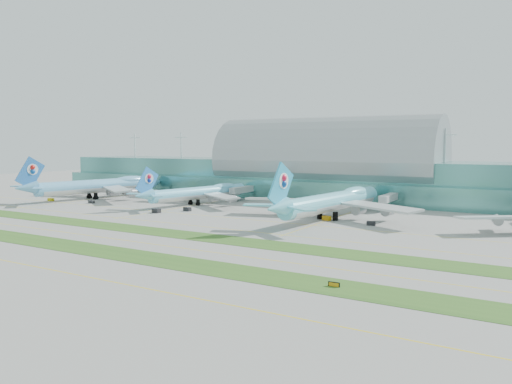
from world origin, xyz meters
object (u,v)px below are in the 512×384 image
Objects in this scene: terminal at (326,171)px; airliner_c at (334,200)px; airliner_b at (200,192)px; taxiway_sign_east at (334,284)px; airliner_a at (100,185)px.

terminal is 76.88m from airliner_c.
terminal reaches higher than airliner_b.
taxiway_sign_east is (35.17, -87.40, -6.55)m from airliner_c.
airliner_a is at bearing -163.29° from airliner_b.
airliner_b is 145.21m from taxiway_sign_east.
terminal is at bearing 120.83° from airliner_c.
taxiway_sign_east is (67.40, -156.83, -13.72)m from terminal.
airliner_c reaches higher than airliner_b.
airliner_c is at bearing 9.37° from airliner_a.
airliner_c is (71.93, -10.51, 1.20)m from airliner_b.
airliner_a is 1.20× the size of airliner_b.
airliner_c reaches higher than taxiway_sign_east.
airliner_a reaches higher than airliner_c.
terminal reaches higher than airliner_a.
airliner_c is at bearing 3.04° from airliner_b.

